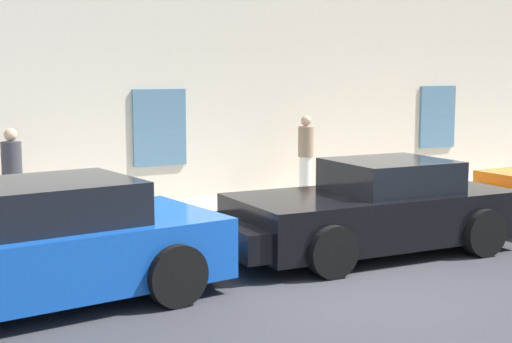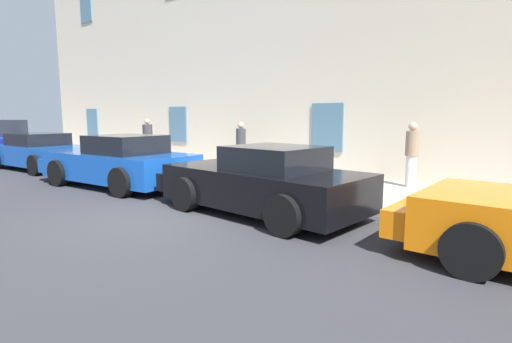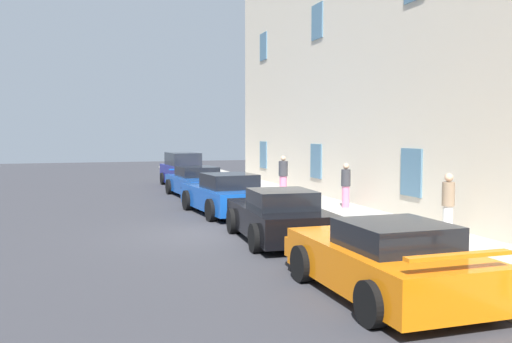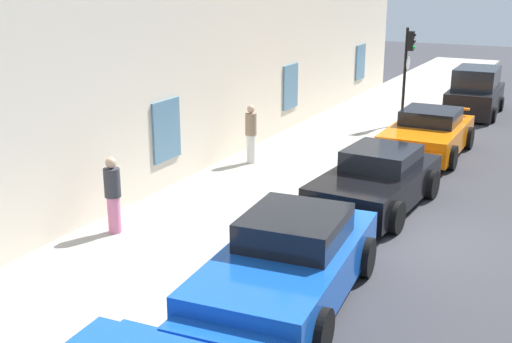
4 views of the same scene
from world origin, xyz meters
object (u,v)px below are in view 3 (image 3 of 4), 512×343
(sportscar_white_middle, at_px, (277,217))
(hatchback_distant, at_px, (183,171))
(pedestrian_bystander, at_px, (448,204))
(sportscar_red_lead, at_px, (200,184))
(pedestrian_admiring, at_px, (346,185))
(sportscar_yellow_flank, at_px, (224,195))
(sportscar_tail_end, at_px, (381,260))
(pedestrian_strolling, at_px, (283,175))

(sportscar_white_middle, xyz_separation_m, hatchback_distant, (-15.36, 0.27, 0.21))
(hatchback_distant, distance_m, pedestrian_bystander, 17.49)
(sportscar_red_lead, height_order, pedestrian_admiring, pedestrian_admiring)
(sportscar_yellow_flank, height_order, sportscar_tail_end, sportscar_yellow_flank)
(hatchback_distant, relative_size, pedestrian_bystander, 2.45)
(pedestrian_bystander, bearing_deg, sportscar_white_middle, -112.39)
(sportscar_yellow_flank, distance_m, sportscar_tail_end, 10.32)
(sportscar_yellow_flank, height_order, pedestrian_strolling, pedestrian_strolling)
(sportscar_yellow_flank, xyz_separation_m, sportscar_white_middle, (5.08, 0.12, -0.03))
(pedestrian_strolling, bearing_deg, sportscar_yellow_flank, -45.50)
(sportscar_red_lead, bearing_deg, pedestrian_admiring, 34.54)
(sportscar_yellow_flank, relative_size, pedestrian_bystander, 3.05)
(sportscar_yellow_flank, bearing_deg, pedestrian_admiring, 78.17)
(sportscar_red_lead, distance_m, pedestrian_bystander, 12.50)
(hatchback_distant, bearing_deg, sportscar_tail_end, -0.63)
(sportscar_white_middle, bearing_deg, pedestrian_admiring, 134.98)
(sportscar_tail_end, height_order, hatchback_distant, hatchback_distant)
(sportscar_red_lead, distance_m, sportscar_tail_end, 15.37)
(sportscar_red_lead, distance_m, pedestrian_admiring, 7.23)
(pedestrian_admiring, relative_size, pedestrian_bystander, 0.97)
(sportscar_tail_end, relative_size, pedestrian_bystander, 2.75)
(sportscar_white_middle, xyz_separation_m, pedestrian_bystander, (1.70, 4.12, 0.38))
(sportscar_yellow_flank, distance_m, pedestrian_admiring, 4.40)
(sportscar_red_lead, relative_size, sportscar_tail_end, 1.15)
(sportscar_yellow_flank, relative_size, pedestrian_admiring, 3.14)
(hatchback_distant, bearing_deg, sportscar_yellow_flank, -2.15)
(pedestrian_admiring, bearing_deg, sportscar_white_middle, -45.02)
(pedestrian_strolling, height_order, pedestrian_bystander, pedestrian_strolling)
(pedestrian_admiring, bearing_deg, hatchback_distant, -160.72)
(pedestrian_admiring, bearing_deg, sportscar_yellow_flank, -101.83)
(sportscar_red_lead, relative_size, sportscar_yellow_flank, 1.04)
(sportscar_white_middle, relative_size, pedestrian_strolling, 2.74)
(sportscar_yellow_flank, distance_m, hatchback_distant, 10.29)
(sportscar_yellow_flank, height_order, hatchback_distant, hatchback_distant)
(hatchback_distant, xyz_separation_m, pedestrian_admiring, (11.19, 3.91, 0.14))
(sportscar_white_middle, height_order, sportscar_tail_end, sportscar_white_middle)
(sportscar_tail_end, height_order, pedestrian_strolling, pedestrian_strolling)
(hatchback_distant, height_order, pedestrian_bystander, pedestrian_bystander)
(sportscar_red_lead, height_order, pedestrian_strolling, pedestrian_strolling)
(hatchback_distant, distance_m, pedestrian_admiring, 11.85)
(sportscar_red_lead, bearing_deg, sportscar_white_middle, -0.49)
(hatchback_distant, height_order, pedestrian_strolling, pedestrian_strolling)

